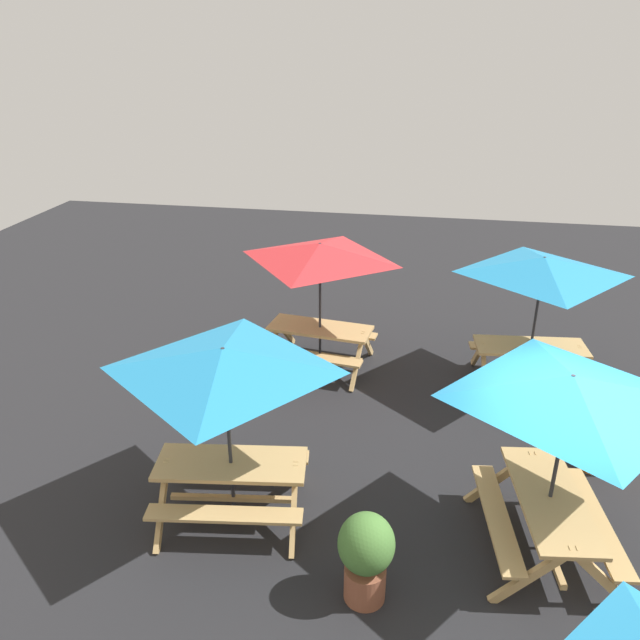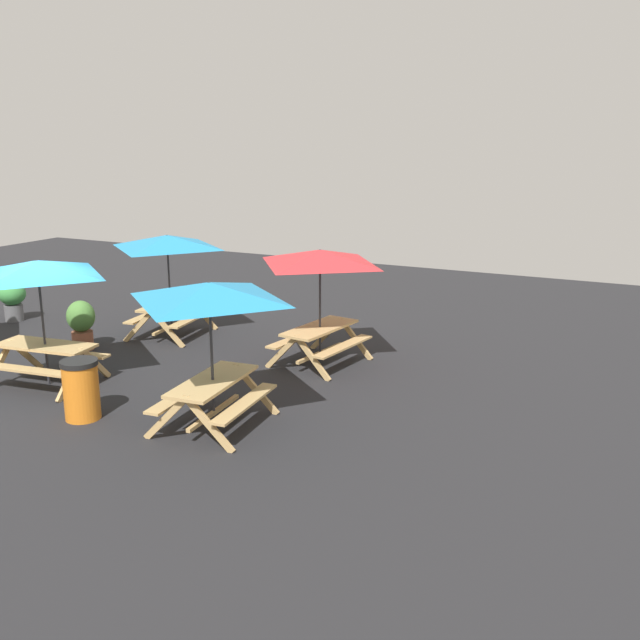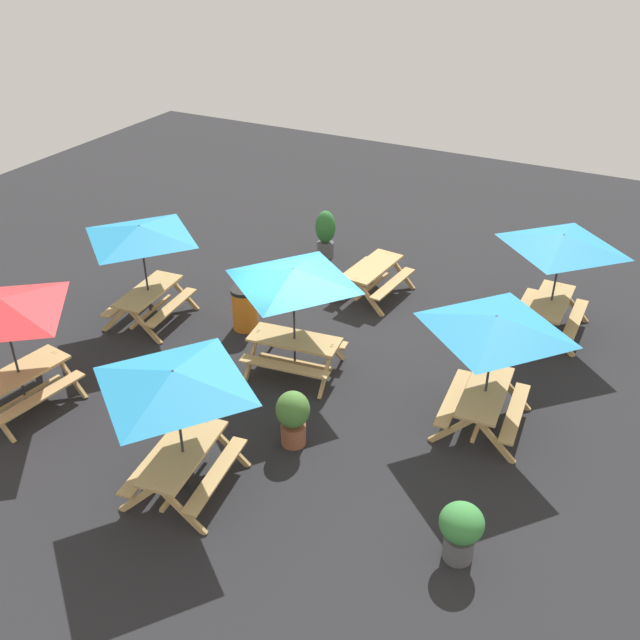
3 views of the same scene
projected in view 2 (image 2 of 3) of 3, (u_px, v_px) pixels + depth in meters
The scene contains 8 objects.
ground_plane at pixel (34, 387), 12.93m from camera, with size 29.56×29.56×0.00m, color #232326.
picnic_table_0 at pixel (38, 278), 12.58m from camera, with size 2.24×2.24×2.34m.
picnic_table_1 at pixel (320, 266), 13.76m from camera, with size 2.25×2.25×2.34m.
picnic_table_2 at pixel (167, 249), 15.79m from camera, with size 2.25×2.25×2.34m.
picnic_table_6 at pixel (210, 302), 10.70m from camera, with size 2.19×2.19×2.34m.
trash_bin_orange at pixel (81, 389), 11.36m from camera, with size 0.59×0.59×0.98m.
potted_plant_1 at pixel (81, 322), 15.05m from camera, with size 0.59×0.59×1.06m.
potted_plant_2 at pixel (13, 298), 17.44m from camera, with size 0.64×0.64×0.97m.
Camera 2 is at (8.63, 10.09, 4.41)m, focal length 40.00 mm.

